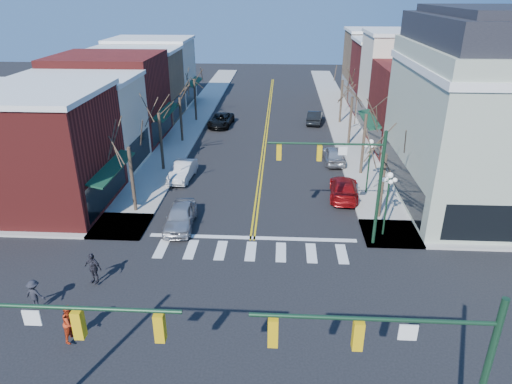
% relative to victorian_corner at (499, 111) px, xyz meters
% --- Properties ---
extents(ground, '(160.00, 160.00, 0.00)m').
position_rel_victorian_corner_xyz_m(ground, '(-16.50, -14.50, -6.66)').
color(ground, black).
rests_on(ground, ground).
extents(sidewalk_left, '(3.50, 70.00, 0.15)m').
position_rel_victorian_corner_xyz_m(sidewalk_left, '(-25.25, 5.50, -6.58)').
color(sidewalk_left, '#9E9B93').
rests_on(sidewalk_left, ground).
extents(sidewalk_right, '(3.50, 70.00, 0.15)m').
position_rel_victorian_corner_xyz_m(sidewalk_right, '(-7.75, 5.50, -6.58)').
color(sidewalk_right, '#9E9B93').
rests_on(sidewalk_right, ground).
extents(bldg_left_brick_a, '(10.00, 8.50, 8.00)m').
position_rel_victorian_corner_xyz_m(bldg_left_brick_a, '(-32.00, -2.75, -2.66)').
color(bldg_left_brick_a, maroon).
rests_on(bldg_left_brick_a, ground).
extents(bldg_left_stucco_a, '(10.00, 7.00, 7.50)m').
position_rel_victorian_corner_xyz_m(bldg_left_stucco_a, '(-32.00, 5.00, -2.91)').
color(bldg_left_stucco_a, beige).
rests_on(bldg_left_stucco_a, ground).
extents(bldg_left_brick_b, '(10.00, 9.00, 8.50)m').
position_rel_victorian_corner_xyz_m(bldg_left_brick_b, '(-32.00, 13.00, -2.41)').
color(bldg_left_brick_b, maroon).
rests_on(bldg_left_brick_b, ground).
extents(bldg_left_tan, '(10.00, 7.50, 7.80)m').
position_rel_victorian_corner_xyz_m(bldg_left_tan, '(-32.00, 21.25, -2.76)').
color(bldg_left_tan, '#906F4F').
rests_on(bldg_left_tan, ground).
extents(bldg_left_stucco_b, '(10.00, 8.00, 8.20)m').
position_rel_victorian_corner_xyz_m(bldg_left_stucco_b, '(-32.00, 29.00, -2.56)').
color(bldg_left_stucco_b, beige).
rests_on(bldg_left_stucco_b, ground).
extents(bldg_right_brick_a, '(10.00, 8.50, 8.00)m').
position_rel_victorian_corner_xyz_m(bldg_right_brick_a, '(-1.00, 11.25, -2.66)').
color(bldg_right_brick_a, maroon).
rests_on(bldg_right_brick_a, ground).
extents(bldg_right_stucco, '(10.00, 7.00, 10.00)m').
position_rel_victorian_corner_xyz_m(bldg_right_stucco, '(-1.00, 19.00, -1.66)').
color(bldg_right_stucco, beige).
rests_on(bldg_right_stucco, ground).
extents(bldg_right_brick_b, '(10.00, 8.00, 8.50)m').
position_rel_victorian_corner_xyz_m(bldg_right_brick_b, '(-1.00, 26.50, -2.41)').
color(bldg_right_brick_b, maroon).
rests_on(bldg_right_brick_b, ground).
extents(bldg_right_tan, '(10.00, 8.00, 9.00)m').
position_rel_victorian_corner_xyz_m(bldg_right_tan, '(-1.00, 34.50, -2.16)').
color(bldg_right_tan, '#906F4F').
rests_on(bldg_right_tan, ground).
extents(victorian_corner, '(12.25, 14.25, 13.30)m').
position_rel_victorian_corner_xyz_m(victorian_corner, '(0.00, 0.00, 0.00)').
color(victorian_corner, '#A3AE96').
rests_on(victorian_corner, ground).
extents(traffic_mast_near_left, '(6.60, 0.28, 7.20)m').
position_rel_victorian_corner_xyz_m(traffic_mast_near_left, '(-22.05, -21.90, -1.95)').
color(traffic_mast_near_left, '#14331E').
rests_on(traffic_mast_near_left, ground).
extents(traffic_mast_near_right, '(6.60, 0.28, 7.20)m').
position_rel_victorian_corner_xyz_m(traffic_mast_near_right, '(-10.95, -21.90, -1.95)').
color(traffic_mast_near_right, '#14331E').
rests_on(traffic_mast_near_right, ground).
extents(traffic_mast_far_right, '(6.60, 0.28, 7.20)m').
position_rel_victorian_corner_xyz_m(traffic_mast_far_right, '(-10.95, -7.10, -1.95)').
color(traffic_mast_far_right, '#14331E').
rests_on(traffic_mast_far_right, ground).
extents(lamppost_corner, '(0.36, 0.36, 4.33)m').
position_rel_victorian_corner_xyz_m(lamppost_corner, '(-8.30, -6.00, -3.70)').
color(lamppost_corner, '#14331E').
rests_on(lamppost_corner, ground).
extents(lamppost_midblock, '(0.36, 0.36, 4.33)m').
position_rel_victorian_corner_xyz_m(lamppost_midblock, '(-8.30, 0.50, -3.70)').
color(lamppost_midblock, '#14331E').
rests_on(lamppost_midblock, ground).
extents(tree_left_a, '(0.24, 0.24, 4.76)m').
position_rel_victorian_corner_xyz_m(tree_left_a, '(-24.90, -3.50, -4.28)').
color(tree_left_a, '#382B21').
rests_on(tree_left_a, ground).
extents(tree_left_b, '(0.24, 0.24, 5.04)m').
position_rel_victorian_corner_xyz_m(tree_left_b, '(-24.90, 4.50, -4.14)').
color(tree_left_b, '#382B21').
rests_on(tree_left_b, ground).
extents(tree_left_c, '(0.24, 0.24, 4.55)m').
position_rel_victorian_corner_xyz_m(tree_left_c, '(-24.90, 12.50, -4.38)').
color(tree_left_c, '#382B21').
rests_on(tree_left_c, ground).
extents(tree_left_d, '(0.24, 0.24, 4.90)m').
position_rel_victorian_corner_xyz_m(tree_left_d, '(-24.90, 20.50, -4.21)').
color(tree_left_d, '#382B21').
rests_on(tree_left_d, ground).
extents(tree_right_a, '(0.24, 0.24, 4.62)m').
position_rel_victorian_corner_xyz_m(tree_right_a, '(-8.10, -3.50, -4.35)').
color(tree_right_a, '#382B21').
rests_on(tree_right_a, ground).
extents(tree_right_b, '(0.24, 0.24, 5.18)m').
position_rel_victorian_corner_xyz_m(tree_right_b, '(-8.10, 4.50, -4.07)').
color(tree_right_b, '#382B21').
rests_on(tree_right_b, ground).
extents(tree_right_c, '(0.24, 0.24, 4.83)m').
position_rel_victorian_corner_xyz_m(tree_right_c, '(-8.10, 12.50, -4.24)').
color(tree_right_c, '#382B21').
rests_on(tree_right_c, ground).
extents(tree_right_d, '(0.24, 0.24, 4.97)m').
position_rel_victorian_corner_xyz_m(tree_right_d, '(-8.10, 20.50, -4.17)').
color(tree_right_d, '#382B21').
rests_on(tree_right_d, ground).
extents(car_left_near, '(1.98, 4.54, 1.52)m').
position_rel_victorian_corner_xyz_m(car_left_near, '(-21.30, -5.48, -5.90)').
color(car_left_near, '#AAA9AE').
rests_on(car_left_near, ground).
extents(car_left_mid, '(1.83, 4.42, 1.42)m').
position_rel_victorian_corner_xyz_m(car_left_mid, '(-22.82, 2.65, -5.95)').
color(car_left_mid, silver).
rests_on(car_left_mid, ground).
extents(car_left_far, '(2.74, 5.21, 1.40)m').
position_rel_victorian_corner_xyz_m(car_left_far, '(-21.69, 18.50, -5.96)').
color(car_left_far, black).
rests_on(car_left_far, ground).
extents(car_right_near, '(2.46, 5.14, 1.44)m').
position_rel_victorian_corner_xyz_m(car_right_near, '(-10.10, -0.18, -5.94)').
color(car_right_near, maroon).
rests_on(car_right_near, ground).
extents(car_right_mid, '(1.89, 4.43, 1.49)m').
position_rel_victorian_corner_xyz_m(car_right_mid, '(-10.10, 7.26, -5.91)').
color(car_right_mid, '#A9AAAE').
rests_on(car_right_mid, ground).
extents(car_right_far, '(2.16, 4.63, 1.47)m').
position_rel_victorian_corner_xyz_m(car_right_far, '(-11.02, 20.30, -5.92)').
color(car_right_far, black).
rests_on(car_right_far, ground).
extents(pedestrian_red_b, '(0.79, 0.95, 1.80)m').
position_rel_victorian_corner_xyz_m(pedestrian_red_b, '(-23.80, -16.32, -5.61)').
color(pedestrian_red_b, '#B43013').
rests_on(pedestrian_red_b, sidewalk_left).
extents(pedestrian_dark_a, '(1.10, 0.72, 1.75)m').
position_rel_victorian_corner_xyz_m(pedestrian_dark_a, '(-24.49, -12.08, -5.63)').
color(pedestrian_dark_a, '#222129').
rests_on(pedestrian_dark_a, sidewalk_left).
extents(pedestrian_dark_b, '(1.06, 0.71, 1.53)m').
position_rel_victorian_corner_xyz_m(pedestrian_dark_b, '(-26.50, -14.28, -5.74)').
color(pedestrian_dark_b, black).
rests_on(pedestrian_dark_b, sidewalk_left).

